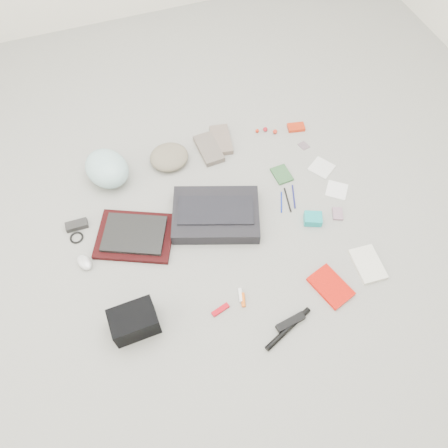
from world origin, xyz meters
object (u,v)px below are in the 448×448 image
object	(u,v)px
laptop	(134,234)
book_red	(331,286)
camera_bag	(134,321)
bike_helmet	(107,168)
messenger_bag	(216,215)
accordion_wallet	(313,219)

from	to	relation	value
laptop	book_red	xyz separation A→B (m)	(0.83, -0.59, -0.03)
camera_bag	bike_helmet	bearing A→B (deg)	84.14
laptop	camera_bag	xyz separation A→B (m)	(-0.11, -0.47, 0.03)
messenger_bag	laptop	world-z (taller)	messenger_bag
messenger_bag	book_red	xyz separation A→B (m)	(0.39, -0.56, -0.03)
bike_helmet	accordion_wallet	size ratio (longest dim) A/B	3.00
camera_bag	accordion_wallet	world-z (taller)	camera_bag
messenger_bag	laptop	bearing A→B (deg)	-164.85
camera_bag	accordion_wallet	distance (m)	1.05
messenger_bag	camera_bag	bearing A→B (deg)	-121.86
camera_bag	accordion_wallet	bearing A→B (deg)	11.93
bike_helmet	book_red	world-z (taller)	bike_helmet
messenger_bag	bike_helmet	world-z (taller)	bike_helmet
messenger_bag	bike_helmet	xyz separation A→B (m)	(-0.48, 0.46, 0.05)
camera_bag	accordion_wallet	size ratio (longest dim) A/B	2.24
laptop	book_red	distance (m)	1.02
messenger_bag	book_red	size ratio (longest dim) A/B	2.23
laptop	bike_helmet	world-z (taller)	bike_helmet
messenger_bag	camera_bag	xyz separation A→B (m)	(-0.54, -0.44, 0.03)
book_red	accordion_wallet	size ratio (longest dim) A/B	2.20
book_red	messenger_bag	bearing A→B (deg)	107.24
messenger_bag	laptop	xyz separation A→B (m)	(-0.43, 0.03, -0.00)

